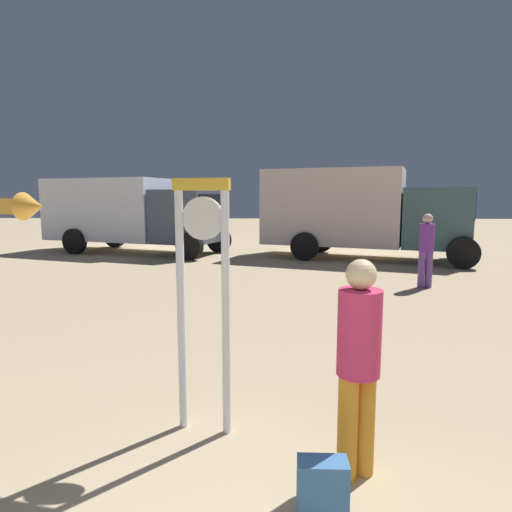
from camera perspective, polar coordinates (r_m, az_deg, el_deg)
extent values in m
cylinder|color=white|center=(3.86, -9.66, -7.23)|extent=(0.07, 0.07, 2.08)
cylinder|color=white|center=(3.72, -3.91, -7.72)|extent=(0.07, 0.07, 2.08)
cube|color=yellow|center=(3.66, -7.12, 9.20)|extent=(0.49, 0.18, 0.10)
cylinder|color=silver|center=(3.69, -6.88, 4.86)|extent=(0.36, 0.11, 0.36)
cube|color=black|center=(3.71, -6.74, 4.88)|extent=(0.08, 0.03, 0.07)
cube|color=black|center=(3.71, -6.74, 4.88)|extent=(0.12, 0.04, 0.10)
cone|color=#FFAD3B|center=(4.34, -26.91, 5.73)|extent=(0.28, 0.30, 0.25)
cylinder|color=orange|center=(3.43, 11.77, -20.97)|extent=(0.15, 0.15, 0.78)
cylinder|color=orange|center=(3.52, 13.91, -20.30)|extent=(0.15, 0.15, 0.78)
cylinder|color=#CA2D58|center=(3.21, 13.23, -9.63)|extent=(0.31, 0.31, 0.61)
sphere|color=beige|center=(3.11, 13.46, -2.34)|extent=(0.21, 0.21, 0.21)
cube|color=#386799|center=(3.09, 8.59, -28.15)|extent=(0.31, 0.17, 0.44)
cube|color=teal|center=(3.22, 8.33, -28.01)|extent=(0.22, 0.04, 0.19)
cylinder|color=#73489A|center=(10.55, 21.47, -1.71)|extent=(0.15, 0.15, 0.80)
cylinder|color=#73489A|center=(10.51, 20.64, -1.70)|extent=(0.15, 0.15, 0.80)
cylinder|color=#74339B|center=(10.45, 21.24, 2.18)|extent=(0.32, 0.32, 0.63)
sphere|color=#D6AC97|center=(10.42, 21.36, 4.52)|extent=(0.22, 0.22, 0.22)
cube|color=silver|center=(14.99, 9.93, 6.26)|extent=(4.89, 3.48, 2.46)
cube|color=#3F5D61|center=(14.69, 22.39, 4.56)|extent=(2.49, 2.54, 1.84)
cube|color=black|center=(14.72, 26.28, 5.79)|extent=(0.59, 1.61, 0.81)
cylinder|color=black|center=(13.71, 25.26, 0.36)|extent=(0.93, 0.54, 0.90)
cylinder|color=black|center=(15.86, 24.79, 1.28)|extent=(0.93, 0.54, 0.90)
cylinder|color=black|center=(14.17, 6.33, 1.26)|extent=(0.93, 0.54, 0.90)
cylinder|color=black|center=(16.26, 8.34, 2.05)|extent=(0.93, 0.54, 0.90)
cube|color=white|center=(17.25, -18.38, 5.75)|extent=(4.94, 3.48, 2.22)
cube|color=#454F64|center=(15.45, -8.95, 5.10)|extent=(2.42, 2.55, 1.81)
cube|color=black|center=(15.00, -5.83, 6.46)|extent=(0.58, 1.66, 0.79)
cylinder|color=black|center=(14.22, -8.63, 1.24)|extent=(0.93, 0.52, 0.90)
cylinder|color=black|center=(16.18, -4.81, 2.08)|extent=(0.93, 0.52, 0.90)
cylinder|color=black|center=(16.95, -22.44, 1.77)|extent=(0.93, 0.52, 0.90)
cylinder|color=black|center=(18.63, -17.81, 2.47)|extent=(0.93, 0.52, 0.90)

